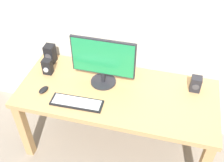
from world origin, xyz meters
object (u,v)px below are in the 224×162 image
object	(u,v)px
speaker_left	(50,54)
monitor	(103,61)
mouse	(44,90)
desk	(117,100)
keyboard_primary	(77,103)
coffee_mug	(127,68)
speaker_right	(196,84)
audio_controller	(47,67)

from	to	relation	value
speaker_left	monitor	bearing A→B (deg)	-15.31
mouse	speaker_left	size ratio (longest dim) A/B	0.55
desk	keyboard_primary	world-z (taller)	keyboard_primary
keyboard_primary	coffee_mug	size ratio (longest dim) A/B	4.73
speaker_left	coffee_mug	world-z (taller)	speaker_left
mouse	monitor	bearing A→B (deg)	44.70
monitor	speaker_left	world-z (taller)	monitor
desk	mouse	world-z (taller)	mouse
speaker_left	coffee_mug	xyz separation A→B (m)	(0.78, 0.03, -0.05)
speaker_right	monitor	bearing A→B (deg)	-173.38
coffee_mug	audio_controller	bearing A→B (deg)	-164.40
monitor	coffee_mug	world-z (taller)	monitor
desk	audio_controller	xyz separation A→B (m)	(-0.70, 0.09, 0.18)
keyboard_primary	coffee_mug	bearing A→B (deg)	57.71
mouse	speaker_left	distance (m)	0.44
speaker_left	audio_controller	world-z (taller)	speaker_left
speaker_right	coffee_mug	xyz separation A→B (m)	(-0.64, 0.10, -0.02)
keyboard_primary	mouse	bearing A→B (deg)	168.47
speaker_left	keyboard_primary	bearing A→B (deg)	-47.50
mouse	speaker_right	distance (m)	1.36
desk	monitor	world-z (taller)	monitor
speaker_left	audio_controller	bearing A→B (deg)	-74.95
speaker_right	coffee_mug	distance (m)	0.65
desk	audio_controller	world-z (taller)	audio_controller
speaker_left	audio_controller	size ratio (longest dim) A/B	1.25
keyboard_primary	speaker_left	size ratio (longest dim) A/B	2.39
speaker_left	coffee_mug	distance (m)	0.78
monitor	speaker_right	world-z (taller)	monitor
monitor	keyboard_primary	size ratio (longest dim) A/B	1.27
speaker_right	desk	bearing A→B (deg)	-163.39
speaker_right	keyboard_primary	bearing A→B (deg)	-156.38
audio_controller	coffee_mug	bearing A→B (deg)	15.60
speaker_right	audio_controller	distance (m)	1.37
monitor	audio_controller	world-z (taller)	monitor
keyboard_primary	speaker_left	bearing A→B (deg)	132.50
speaker_right	coffee_mug	size ratio (longest dim) A/B	1.50
speaker_right	audio_controller	bearing A→B (deg)	-175.48
keyboard_primary	speaker_left	world-z (taller)	speaker_left
speaker_right	speaker_left	bearing A→B (deg)	177.26
mouse	keyboard_primary	bearing A→B (deg)	5.11
monitor	keyboard_primary	world-z (taller)	monitor
coffee_mug	desk	bearing A→B (deg)	-95.55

